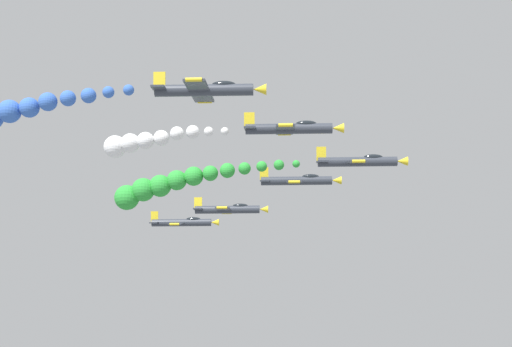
# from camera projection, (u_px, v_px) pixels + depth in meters

# --- Properties ---
(airplane_lead) EXTENTS (9.17, 10.35, 3.49)m
(airplane_lead) POSITION_uv_depth(u_px,v_px,m) (359.00, 161.00, 79.66)
(airplane_lead) COLOR #333842
(smoke_trail_lead) EXTENTS (4.36, 21.66, 5.08)m
(smoke_trail_lead) POSITION_uv_depth(u_px,v_px,m) (168.00, 185.00, 81.02)
(smoke_trail_lead) COLOR green
(airplane_left_inner) EXTENTS (9.14, 10.35, 3.53)m
(airplane_left_inner) POSITION_uv_depth(u_px,v_px,m) (298.00, 181.00, 88.66)
(airplane_left_inner) COLOR #333842
(airplane_right_inner) EXTENTS (9.22, 10.35, 3.41)m
(airplane_right_inner) POSITION_uv_depth(u_px,v_px,m) (291.00, 128.00, 72.55)
(airplane_right_inner) COLOR #333842
(smoke_trail_right_inner) EXTENTS (3.25, 13.41, 2.94)m
(smoke_trail_right_inner) POSITION_uv_depth(u_px,v_px,m) (142.00, 141.00, 73.78)
(smoke_trail_right_inner) COLOR white
(airplane_left_outer) EXTENTS (9.42, 10.35, 3.01)m
(airplane_left_outer) POSITION_uv_depth(u_px,v_px,m) (229.00, 209.00, 97.46)
(airplane_left_outer) COLOR #333842
(airplane_right_outer) EXTENTS (9.36, 10.35, 3.16)m
(airplane_right_outer) POSITION_uv_depth(u_px,v_px,m) (206.00, 90.00, 63.74)
(airplane_right_outer) COLOR #333842
(airplane_trailing) EXTENTS (9.25, 10.35, 3.37)m
(airplane_trailing) POSITION_uv_depth(u_px,v_px,m) (183.00, 222.00, 105.90)
(airplane_trailing) COLOR #333842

